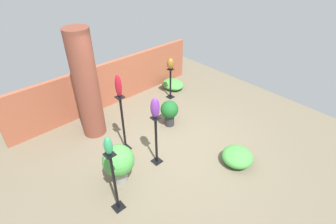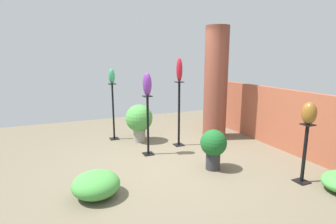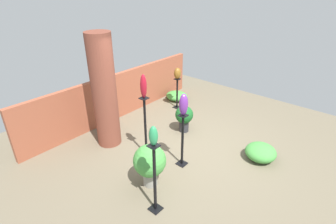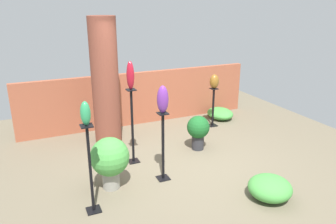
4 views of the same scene
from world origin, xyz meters
name	(u,v)px [view 4 (image 4 of 4)]	position (x,y,z in m)	size (l,w,h in m)	color
ground_plane	(186,166)	(0.00, 0.00, 0.00)	(8.00, 8.00, 0.00)	#6B604C
brick_wall_back	(140,98)	(0.00, 2.43, 0.62)	(5.60, 0.12, 1.25)	#9E5138
brick_pillar	(105,83)	(-1.01, 1.58, 1.28)	(0.54, 0.54, 2.56)	brown
pedestal_jade	(91,173)	(-1.80, -0.65, 0.60)	(0.20, 0.20, 1.30)	black
pedestal_ruby	(132,130)	(-0.81, 0.55, 0.64)	(0.20, 0.20, 1.38)	black
pedestal_bronze	(213,109)	(1.49, 1.55, 0.41)	(0.20, 0.20, 0.92)	black
pedestal_violet	(163,150)	(-0.55, -0.23, 0.53)	(0.20, 0.20, 1.16)	black
art_vase_jade	(85,113)	(-1.80, -0.65, 1.46)	(0.13, 0.14, 0.32)	#2D9356
art_vase_ruby	(130,75)	(-0.81, 0.55, 1.62)	(0.13, 0.13, 0.49)	maroon
art_vase_bronze	(214,81)	(1.49, 1.55, 1.08)	(0.22, 0.20, 0.33)	brown
art_vase_violet	(163,99)	(-0.55, -0.23, 1.38)	(0.18, 0.17, 0.44)	#6B2D8C
potted_plant_mid_right	(198,129)	(0.54, 0.56, 0.42)	(0.45, 0.45, 0.69)	#2D2D33
potted_plant_front_right	(110,159)	(-1.41, -0.15, 0.51)	(0.61, 0.61, 0.84)	gray
foliage_bed_east	(220,113)	(1.93, 1.90, 0.13)	(0.61, 0.73, 0.27)	#479942
foliage_bed_west	(270,188)	(0.69, -1.40, 0.17)	(0.65, 0.65, 0.34)	#479942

